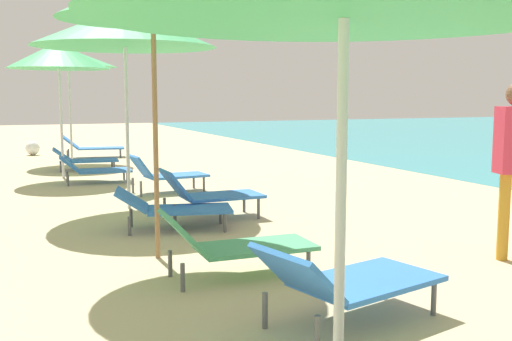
{
  "coord_description": "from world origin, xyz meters",
  "views": [
    {
      "loc": [
        -1.68,
        4.08,
        1.62
      ],
      "look_at": [
        0.47,
        9.23,
        0.92
      ],
      "focal_mm": 41.97,
      "sensor_mm": 36.0,
      "label": 1
    }
  ],
  "objects_px": {
    "lounger_third_shoreside": "(348,279)",
    "lounger_fifth_inland": "(209,193)",
    "lounger_fourth_inland": "(235,244)",
    "lounger_sixth_inland": "(94,169)",
    "umbrella_fifth": "(125,27)",
    "lounger_sixth_shoreside": "(85,159)",
    "lounger_farthest_shoreside": "(92,147)",
    "umbrella_farthest": "(68,58)",
    "lounger_fifth_shoreside": "(166,173)",
    "lounger_fourth_shoreside": "(173,207)",
    "umbrella_sixth": "(59,55)",
    "beach_ball": "(33,148)"
  },
  "relations": [
    {
      "from": "lounger_fourth_shoreside",
      "to": "lounger_sixth_inland",
      "type": "distance_m",
      "value": 4.43
    },
    {
      "from": "umbrella_farthest",
      "to": "lounger_third_shoreside",
      "type": "bearing_deg",
      "value": -86.26
    },
    {
      "from": "lounger_fourth_inland",
      "to": "lounger_fifth_inland",
      "type": "distance_m",
      "value": 2.6
    },
    {
      "from": "lounger_fourth_inland",
      "to": "lounger_farthest_shoreside",
      "type": "distance_m",
      "value": 11.33
    },
    {
      "from": "lounger_fifth_shoreside",
      "to": "umbrella_farthest",
      "type": "bearing_deg",
      "value": 95.72
    },
    {
      "from": "umbrella_sixth",
      "to": "beach_ball",
      "type": "relative_size",
      "value": 7.16
    },
    {
      "from": "lounger_sixth_shoreside",
      "to": "lounger_fifth_shoreside",
      "type": "bearing_deg",
      "value": -72.22
    },
    {
      "from": "lounger_third_shoreside",
      "to": "lounger_sixth_shoreside",
      "type": "xyz_separation_m",
      "value": [
        -0.64,
        9.96,
        -0.08
      ]
    },
    {
      "from": "lounger_third_shoreside",
      "to": "lounger_sixth_inland",
      "type": "xyz_separation_m",
      "value": [
        -0.71,
        7.84,
        -0.06
      ]
    },
    {
      "from": "lounger_fourth_shoreside",
      "to": "umbrella_farthest",
      "type": "relative_size",
      "value": 0.53
    },
    {
      "from": "lounger_fifth_inland",
      "to": "lounger_farthest_shoreside",
      "type": "bearing_deg",
      "value": 91.64
    },
    {
      "from": "lounger_fourth_shoreside",
      "to": "lounger_sixth_shoreside",
      "type": "xyz_separation_m",
      "value": [
        -0.26,
        6.53,
        -0.04
      ]
    },
    {
      "from": "lounger_fourth_shoreside",
      "to": "umbrella_sixth",
      "type": "height_order",
      "value": "umbrella_sixth"
    },
    {
      "from": "umbrella_sixth",
      "to": "lounger_sixth_inland",
      "type": "distance_m",
      "value": 2.38
    },
    {
      "from": "umbrella_fifth",
      "to": "lounger_fifth_inland",
      "type": "distance_m",
      "value": 2.65
    },
    {
      "from": "umbrella_farthest",
      "to": "beach_ball",
      "type": "distance_m",
      "value": 3.45
    },
    {
      "from": "lounger_fifth_shoreside",
      "to": "lounger_fifth_inland",
      "type": "distance_m",
      "value": 2.36
    },
    {
      "from": "umbrella_fifth",
      "to": "lounger_sixth_shoreside",
      "type": "bearing_deg",
      "value": 90.48
    },
    {
      "from": "umbrella_sixth",
      "to": "lounger_farthest_shoreside",
      "type": "xyz_separation_m",
      "value": [
        1.06,
        3.87,
        -2.11
      ]
    },
    {
      "from": "lounger_fourth_shoreside",
      "to": "beach_ball",
      "type": "relative_size",
      "value": 3.89
    },
    {
      "from": "lounger_third_shoreside",
      "to": "beach_ball",
      "type": "height_order",
      "value": "lounger_third_shoreside"
    },
    {
      "from": "lounger_fourth_shoreside",
      "to": "lounger_farthest_shoreside",
      "type": "relative_size",
      "value": 0.89
    },
    {
      "from": "lounger_fourth_shoreside",
      "to": "lounger_farthest_shoreside",
      "type": "xyz_separation_m",
      "value": [
        0.25,
        9.23,
        0.01
      ]
    },
    {
      "from": "lounger_sixth_shoreside",
      "to": "umbrella_farthest",
      "type": "height_order",
      "value": "umbrella_farthest"
    },
    {
      "from": "lounger_fourth_shoreside",
      "to": "lounger_fifth_shoreside",
      "type": "height_order",
      "value": "lounger_fifth_shoreside"
    },
    {
      "from": "lounger_fifth_inland",
      "to": "lounger_farthest_shoreside",
      "type": "height_order",
      "value": "lounger_fifth_inland"
    },
    {
      "from": "lounger_fourth_shoreside",
      "to": "lounger_sixth_inland",
      "type": "bearing_deg",
      "value": 107.45
    },
    {
      "from": "umbrella_sixth",
      "to": "lounger_farthest_shoreside",
      "type": "bearing_deg",
      "value": 74.64
    },
    {
      "from": "lounger_fourth_shoreside",
      "to": "umbrella_sixth",
      "type": "xyz_separation_m",
      "value": [
        -0.81,
        5.36,
        2.12
      ]
    },
    {
      "from": "lounger_fourth_inland",
      "to": "umbrella_farthest",
      "type": "xyz_separation_m",
      "value": [
        -0.4,
        10.19,
        2.21
      ]
    },
    {
      "from": "lounger_fourth_shoreside",
      "to": "umbrella_farthest",
      "type": "height_order",
      "value": "umbrella_farthest"
    },
    {
      "from": "umbrella_fifth",
      "to": "lounger_fifth_shoreside",
      "type": "relative_size",
      "value": 2.23
    },
    {
      "from": "lounger_fifth_inland",
      "to": "umbrella_farthest",
      "type": "xyz_separation_m",
      "value": [
        -0.98,
        7.66,
        2.17
      ]
    },
    {
      "from": "lounger_fifth_inland",
      "to": "lounger_farthest_shoreside",
      "type": "relative_size",
      "value": 0.8
    },
    {
      "from": "lounger_fourth_shoreside",
      "to": "umbrella_sixth",
      "type": "distance_m",
      "value": 5.82
    },
    {
      "from": "lounger_third_shoreside",
      "to": "lounger_fifth_inland",
      "type": "height_order",
      "value": "lounger_fifth_inland"
    },
    {
      "from": "lounger_farthest_shoreside",
      "to": "lounger_third_shoreside",
      "type": "bearing_deg",
      "value": -80.82
    },
    {
      "from": "umbrella_sixth",
      "to": "lounger_sixth_inland",
      "type": "bearing_deg",
      "value": -63.05
    },
    {
      "from": "lounger_sixth_shoreside",
      "to": "lounger_farthest_shoreside",
      "type": "bearing_deg",
      "value": 83.61
    },
    {
      "from": "lounger_fifth_inland",
      "to": "umbrella_farthest",
      "type": "distance_m",
      "value": 8.02
    },
    {
      "from": "lounger_fifth_inland",
      "to": "lounger_farthest_shoreside",
      "type": "distance_m",
      "value": 8.8
    },
    {
      "from": "umbrella_fifth",
      "to": "lounger_farthest_shoreside",
      "type": "relative_size",
      "value": 1.75
    },
    {
      "from": "lounger_fourth_inland",
      "to": "lounger_sixth_shoreside",
      "type": "bearing_deg",
      "value": 93.21
    },
    {
      "from": "umbrella_sixth",
      "to": "lounger_sixth_inland",
      "type": "xyz_separation_m",
      "value": [
        0.48,
        -0.94,
        -2.13
      ]
    },
    {
      "from": "umbrella_fifth",
      "to": "lounger_sixth_shoreside",
      "type": "distance_m",
      "value": 5.43
    },
    {
      "from": "lounger_fifth_inland",
      "to": "lounger_sixth_inland",
      "type": "distance_m",
      "value": 4.09
    },
    {
      "from": "lounger_third_shoreside",
      "to": "lounger_fifth_inland",
      "type": "xyz_separation_m",
      "value": [
        0.23,
        3.86,
        0.02
      ]
    },
    {
      "from": "lounger_fifth_inland",
      "to": "lounger_fourth_shoreside",
      "type": "bearing_deg",
      "value": -144.6
    },
    {
      "from": "lounger_third_shoreside",
      "to": "lounger_fifth_inland",
      "type": "bearing_deg",
      "value": 72.93
    },
    {
      "from": "lounger_fifth_shoreside",
      "to": "umbrella_farthest",
      "type": "distance_m",
      "value": 5.83
    }
  ]
}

